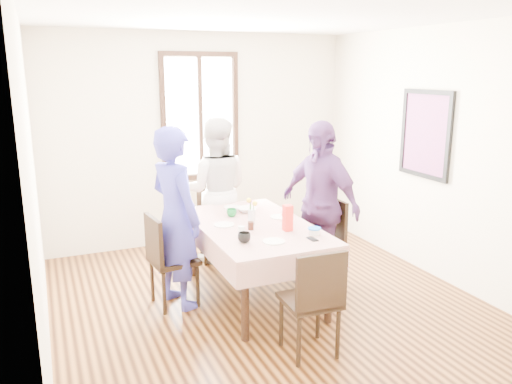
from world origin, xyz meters
TOP-DOWN VIEW (x-y plane):
  - ground at (0.00, 0.00)m, footprint 4.50×4.50m
  - back_wall at (0.00, 2.25)m, footprint 4.00×0.00m
  - right_wall at (2.00, 0.00)m, footprint 0.00×4.50m
  - window_frame at (0.00, 2.23)m, footprint 1.02×0.06m
  - window_pane at (0.00, 2.24)m, footprint 0.90×0.02m
  - art_poster at (1.98, 0.30)m, footprint 0.04×0.76m
  - dining_table at (-0.06, 0.31)m, footprint 0.93×1.65m
  - tablecloth at (-0.06, 0.31)m, footprint 1.05×1.77m
  - chair_left at (-0.84, 0.47)m, footprint 0.47×0.47m
  - chair_right at (0.71, 0.36)m, footprint 0.43×0.43m
  - chair_far at (-0.06, 1.45)m, footprint 0.48×0.48m
  - chair_near at (-0.06, -0.82)m, footprint 0.44×0.44m
  - person_left at (-0.82, 0.47)m, footprint 0.61×0.74m
  - person_far at (-0.06, 1.43)m, footprint 1.01×0.90m
  - person_right at (0.69, 0.36)m, footprint 0.71×1.10m
  - mug_black at (-0.35, -0.15)m, footprint 0.13×0.13m
  - mug_flag at (0.25, 0.24)m, footprint 0.12×0.12m
  - mug_green at (-0.17, 0.66)m, footprint 0.13×0.13m
  - serving_bowl at (0.04, 0.76)m, footprint 0.23×0.23m
  - juice_carton at (0.15, 0.01)m, footprint 0.08×0.08m
  - butter_tub at (0.33, -0.19)m, footprint 0.10×0.10m
  - jam_jar at (-0.16, 0.17)m, footprint 0.06×0.06m
  - drinking_glass at (-0.30, 0.04)m, footprint 0.06×0.06m
  - smartphone at (0.24, -0.31)m, footprint 0.06×0.13m
  - flower_vase at (-0.08, 0.34)m, footprint 0.07×0.07m
  - plate_left at (-0.34, 0.40)m, footprint 0.20×0.20m
  - plate_right at (0.27, 0.43)m, footprint 0.20×0.20m
  - plate_far at (-0.04, 0.97)m, footprint 0.20×0.20m
  - plate_near at (-0.11, -0.24)m, footprint 0.20×0.20m
  - butter_lid at (0.33, -0.19)m, footprint 0.12×0.12m
  - flower_bunch at (-0.08, 0.34)m, footprint 0.09×0.09m

SIDE VIEW (x-z plane):
  - ground at x=0.00m, z-range 0.00..0.00m
  - dining_table at x=-0.06m, z-range 0.00..0.75m
  - chair_left at x=-0.84m, z-range 0.00..0.91m
  - chair_right at x=0.71m, z-range 0.00..0.91m
  - chair_far at x=-0.06m, z-range 0.00..0.91m
  - chair_near at x=-0.06m, z-range 0.00..0.91m
  - tablecloth at x=-0.06m, z-range 0.75..0.76m
  - smartphone at x=0.24m, z-range 0.76..0.77m
  - plate_left at x=-0.34m, z-range 0.76..0.77m
  - plate_right at x=0.27m, z-range 0.76..0.77m
  - plate_far at x=-0.04m, z-range 0.76..0.77m
  - plate_near at x=-0.11m, z-range 0.76..0.77m
  - serving_bowl at x=0.04m, z-range 0.76..0.81m
  - butter_tub at x=0.33m, z-range 0.76..0.81m
  - jam_jar at x=-0.16m, z-range 0.76..0.84m
  - mug_green at x=-0.17m, z-range 0.76..0.84m
  - drinking_glass at x=-0.30m, z-range 0.76..0.85m
  - mug_black at x=-0.35m, z-range 0.76..0.85m
  - mug_flag at x=0.25m, z-range 0.76..0.86m
  - butter_lid at x=0.33m, z-range 0.81..0.83m
  - flower_vase at x=-0.08m, z-range 0.76..0.91m
  - person_far at x=-0.06m, z-range 0.00..1.71m
  - person_left at x=-0.82m, z-range 0.00..1.75m
  - person_right at x=0.69m, z-range 0.00..1.75m
  - juice_carton at x=0.15m, z-range 0.76..1.01m
  - flower_bunch at x=-0.08m, z-range 0.91..1.01m
  - back_wall at x=0.00m, z-range -0.65..3.35m
  - right_wall at x=2.00m, z-range -0.90..3.60m
  - art_poster at x=1.98m, z-range 1.07..2.03m
  - window_frame at x=0.00m, z-range 0.84..2.46m
  - window_pane at x=0.00m, z-range 0.90..2.40m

